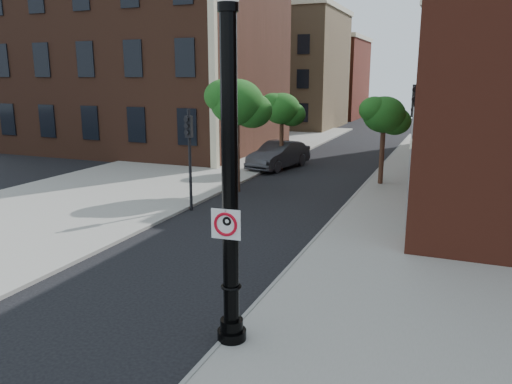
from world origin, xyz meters
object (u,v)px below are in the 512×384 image
at_px(traffic_signal_left, 189,143).
at_px(traffic_signal_right, 416,126).
at_px(lamppost, 230,190).
at_px(parked_car, 279,155).
at_px(no_parking_sign, 226,224).

height_order(traffic_signal_left, traffic_signal_right, traffic_signal_right).
relative_size(lamppost, traffic_signal_right, 1.29).
relative_size(parked_car, traffic_signal_left, 1.18).
bearing_deg(no_parking_sign, parked_car, 102.22).
xyz_separation_m(lamppost, traffic_signal_left, (-6.04, 9.05, -0.48)).
relative_size(traffic_signal_left, traffic_signal_right, 0.76).
xyz_separation_m(traffic_signal_left, traffic_signal_right, (8.62, 1.27, 0.90)).
bearing_deg(traffic_signal_left, parked_car, 82.90).
height_order(lamppost, traffic_signal_left, lamppost).
bearing_deg(no_parking_sign, lamppost, 81.80).
bearing_deg(parked_car, traffic_signal_left, -78.89).
bearing_deg(no_parking_sign, traffic_signal_right, 71.74).
height_order(lamppost, parked_car, lamppost).
height_order(no_parking_sign, traffic_signal_left, traffic_signal_left).
bearing_deg(traffic_signal_right, no_parking_sign, -124.93).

